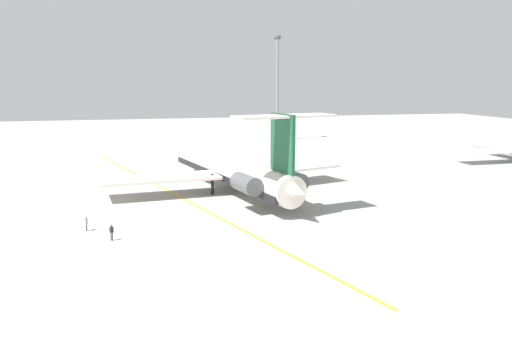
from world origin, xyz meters
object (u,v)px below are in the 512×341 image
at_px(ground_crew_near_nose, 86,221).
at_px(ground_crew_portside, 112,231).
at_px(light_mast, 277,84).
at_px(safety_cone_nose, 280,160).
at_px(main_jetliner, 233,170).
at_px(ground_crew_near_tail, 291,156).

distance_m(ground_crew_near_nose, ground_crew_portside, 5.08).
xyz_separation_m(ground_crew_portside, light_mast, (-82.45, 41.73, 13.81)).
bearing_deg(safety_cone_nose, ground_crew_portside, -34.18).
relative_size(main_jetliner, ground_crew_portside, 25.05).
bearing_deg(ground_crew_near_tail, light_mast, -73.77).
xyz_separation_m(main_jetliner, ground_crew_near_tail, (-26.05, 17.22, -2.24)).
bearing_deg(ground_crew_near_tail, safety_cone_nose, -3.08).
height_order(main_jetliner, ground_crew_portside, main_jetliner).
height_order(main_jetliner, light_mast, light_mast).
xyz_separation_m(ground_crew_near_tail, safety_cone_nose, (-1.15, -1.88, -0.81)).
bearing_deg(light_mast, ground_crew_near_nose, -29.61).
xyz_separation_m(main_jetliner, safety_cone_nose, (-27.20, 15.34, -3.05)).
bearing_deg(main_jetliner, ground_crew_near_nose, 117.12).
xyz_separation_m(ground_crew_near_tail, light_mast, (-36.53, 7.89, 13.78)).
height_order(ground_crew_near_tail, safety_cone_nose, ground_crew_near_tail).
xyz_separation_m(safety_cone_nose, light_mast, (-35.38, 9.77, 14.59)).
bearing_deg(ground_crew_portside, light_mast, 158.60).
xyz_separation_m(ground_crew_near_nose, ground_crew_near_tail, (-41.60, 36.52, 0.04)).
relative_size(ground_crew_near_tail, safety_cone_nose, 3.11).
distance_m(ground_crew_near_nose, light_mast, 90.93).
distance_m(ground_crew_near_tail, ground_crew_portside, 57.04).
bearing_deg(light_mast, ground_crew_near_tail, -12.19).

